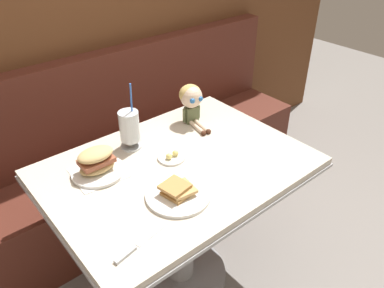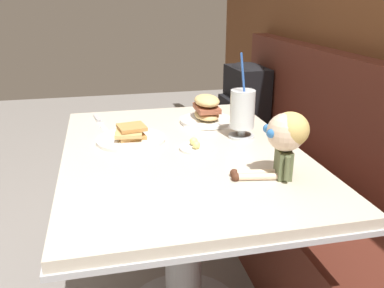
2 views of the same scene
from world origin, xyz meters
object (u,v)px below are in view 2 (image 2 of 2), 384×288
object	(u,v)px
toast_plate	(131,137)
sandwich_plate	(207,112)
butter_saucer	(196,147)
butter_knife	(99,121)
milkshake_glass	(242,111)
seated_doll	(286,136)
backpack	(245,95)

from	to	relation	value
toast_plate	sandwich_plate	distance (m)	0.37
butter_saucer	butter_knife	bearing A→B (deg)	-141.26
toast_plate	milkshake_glass	size ratio (longest dim) A/B	0.79
toast_plate	seated_doll	xyz separation A→B (m)	(0.41, 0.41, 0.11)
toast_plate	backpack	xyz separation A→B (m)	(-0.91, 0.77, -0.10)
sandwich_plate	backpack	xyz separation A→B (m)	(-0.75, 0.44, -0.13)
toast_plate	sandwich_plate	size ratio (longest dim) A/B	1.14
milkshake_glass	sandwich_plate	distance (m)	0.23
toast_plate	butter_knife	size ratio (longest dim) A/B	1.07
sandwich_plate	seated_doll	world-z (taller)	seated_doll
butter_knife	backpack	size ratio (longest dim) A/B	0.58
butter_knife	seated_doll	size ratio (longest dim) A/B	1.04
sandwich_plate	seated_doll	size ratio (longest dim) A/B	0.97
butter_knife	seated_doll	world-z (taller)	seated_doll
seated_doll	backpack	bearing A→B (deg)	164.73
milkshake_glass	butter_knife	distance (m)	0.62
milkshake_glass	seated_doll	bearing A→B (deg)	0.36
seated_doll	sandwich_plate	bearing A→B (deg)	-171.88
butter_knife	butter_saucer	bearing A→B (deg)	38.74
butter_saucer	seated_doll	bearing A→B (deg)	35.29
toast_plate	seated_doll	size ratio (longest dim) A/B	1.11
milkshake_glass	backpack	distance (m)	1.04
butter_knife	backpack	xyz separation A→B (m)	(-0.64, 0.88, -0.09)
butter_knife	seated_doll	xyz separation A→B (m)	(0.68, 0.52, 0.12)
seated_doll	toast_plate	bearing A→B (deg)	-134.93
butter_knife	backpack	world-z (taller)	backpack
milkshake_glass	butter_saucer	world-z (taller)	milkshake_glass
sandwich_plate	toast_plate	bearing A→B (deg)	-63.56
butter_saucer	backpack	distance (m)	1.18
toast_plate	seated_doll	bearing A→B (deg)	45.07
sandwich_plate	backpack	bearing A→B (deg)	149.48
seated_doll	backpack	distance (m)	1.38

